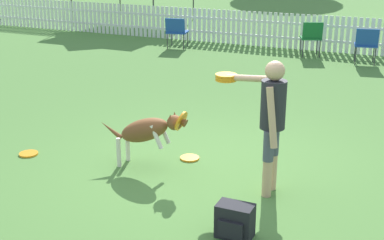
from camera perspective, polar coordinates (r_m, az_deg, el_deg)
name	(u,v)px	position (r m, az deg, el deg)	size (l,w,h in m)	color
ground_plane	(214,169)	(6.82, 2.33, -5.28)	(240.00, 240.00, 0.00)	#4C7A38
handler_person	(269,112)	(5.96, 8.22, 0.87)	(0.92, 0.67, 1.55)	tan
leaping_dog	(147,130)	(6.68, -4.82, -1.09)	(1.26, 0.33, 0.83)	brown
frisbee_near_handler	(190,158)	(7.13, -0.25, -4.07)	(0.25, 0.25, 0.02)	orange
frisbee_near_dog	(29,154)	(7.59, -17.03, -3.46)	(0.25, 0.25, 0.02)	orange
backpack_on_grass	(235,221)	(5.32, 4.57, -10.71)	(0.36, 0.26, 0.35)	black
picket_fence	(330,34)	(14.18, 14.54, 8.88)	(22.13, 0.04, 0.92)	white
folding_chair_blue_left	(312,36)	(13.47, 12.63, 8.78)	(0.63, 0.64, 0.87)	#333338
folding_chair_center	(177,30)	(14.19, -1.66, 9.57)	(0.60, 0.62, 0.81)	#333338
folding_chair_green_right	(366,43)	(12.95, 18.09, 7.84)	(0.58, 0.60, 0.85)	#333338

